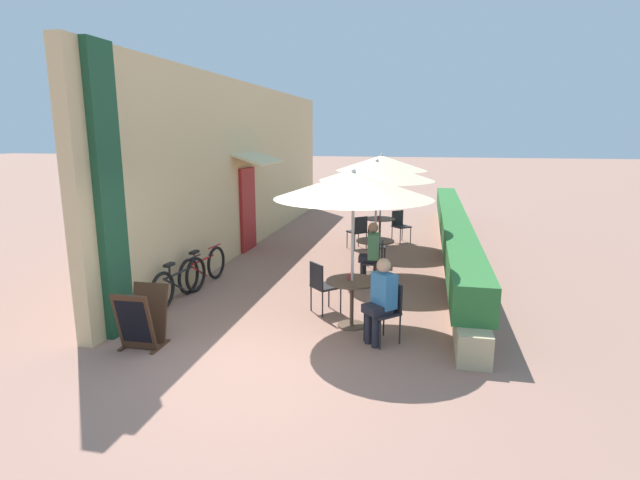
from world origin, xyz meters
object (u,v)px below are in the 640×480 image
patio_umbrella_mid (377,171)px  cafe_chair_mid_right (374,243)px  seated_patron_near_left (381,297)px  cafe_chair_mid_left (376,259)px  patio_umbrella_far (381,163)px  bicycle_leaning (180,282)px  menu_board (142,318)px  bicycle_second (203,268)px  patio_table_far (380,226)px  cafe_chair_far_left (400,224)px  coffee_cup_near (349,276)px  seated_patron_mid_left (371,251)px  cafe_chair_near_left (387,307)px  coffee_cup_mid (373,237)px  cafe_chair_near_right (322,283)px  cafe_chair_far_right (358,230)px  patio_table_near (352,293)px  patio_umbrella_near (353,185)px  coffee_cup_far (379,218)px  patio_table_mid (375,249)px

patio_umbrella_mid → cafe_chair_mid_right: (-0.11, 0.74, -1.68)m
seated_patron_near_left → cafe_chair_mid_left: (-0.34, 2.83, -0.17)m
patio_umbrella_mid → patio_umbrella_far: (-0.16, 2.82, 0.00)m
bicycle_leaning → menu_board: size_ratio=2.00×
bicycle_leaning → bicycle_second: bearing=94.5°
patio_table_far → bicycle_leaning: (-3.08, -5.26, -0.20)m
cafe_chair_far_left → bicycle_second: size_ratio=0.51×
patio_umbrella_far → cafe_chair_far_left: bearing=48.1°
patio_table_far → patio_umbrella_mid: bearing=-86.7°
coffee_cup_near → seated_patron_mid_left: seated_patron_mid_left is taller
cafe_chair_near_left → coffee_cup_mid: (-0.59, 3.65, 0.27)m
coffee_cup_near → cafe_chair_mid_right: cafe_chair_mid_right is taller
patio_umbrella_far → cafe_chair_near_right: bearing=-94.9°
cafe_chair_near_left → seated_patron_near_left: seated_patron_near_left is taller
patio_umbrella_mid → bicycle_leaning: (-3.24, -2.44, -1.85)m
patio_umbrella_mid → menu_board: patio_umbrella_mid is taller
seated_patron_mid_left → menu_board: 4.60m
cafe_chair_near_left → cafe_chair_far_right: same height
cafe_chair_far_right → coffee_cup_mid: bearing=-116.4°
patio_table_near → coffee_cup_near: (-0.05, 0.06, 0.24)m
seated_patron_mid_left → bicycle_second: 3.33m
patio_umbrella_near → menu_board: bearing=-153.7°
seated_patron_mid_left → patio_umbrella_far: bearing=0.2°
patio_table_near → seated_patron_mid_left: bearing=89.0°
seated_patron_near_left → cafe_chair_mid_right: 4.35m
coffee_cup_mid → cafe_chair_far_left: cafe_chair_far_left is taller
cafe_chair_near_right → patio_umbrella_far: patio_umbrella_far is taller
patio_table_far → cafe_chair_far_left: cafe_chair_far_left is taller
patio_umbrella_near → cafe_chair_near_left: (0.57, -0.48, -1.68)m
seated_patron_mid_left → bicycle_second: size_ratio=0.73×
cafe_chair_near_left → coffee_cup_mid: bearing=-35.1°
patio_table_near → coffee_cup_near: 0.25m
coffee_cup_near → cafe_chair_far_left: 6.35m
coffee_cup_far → seated_patron_mid_left: bearing=-87.0°
cafe_chair_far_left → patio_umbrella_mid: bearing=42.1°
patio_table_mid → menu_board: size_ratio=0.94×
patio_table_near → cafe_chair_near_left: bearing=-39.8°
coffee_cup_far → menu_board: size_ratio=0.11×
patio_table_mid → patio_umbrella_far: size_ratio=0.33×
patio_table_near → patio_umbrella_far: bearing=91.1°
cafe_chair_mid_right → coffee_cup_mid: 0.64m
cafe_chair_near_right → menu_board: cafe_chair_near_right is taller
cafe_chair_mid_left → cafe_chair_far_right: bearing=12.0°
seated_patron_near_left → patio_table_mid: size_ratio=1.56×
cafe_chair_near_right → patio_table_mid: (0.62, 2.54, 0.03)m
seated_patron_mid_left → bicycle_leaning: size_ratio=0.73×
patio_table_mid → coffee_cup_mid: (-0.06, 0.16, 0.24)m
patio_table_near → patio_table_far: size_ratio=1.00×
patio_table_far → coffee_cup_far: (-0.02, -0.15, 0.24)m
cafe_chair_mid_left → patio_umbrella_mid: bearing=5.9°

